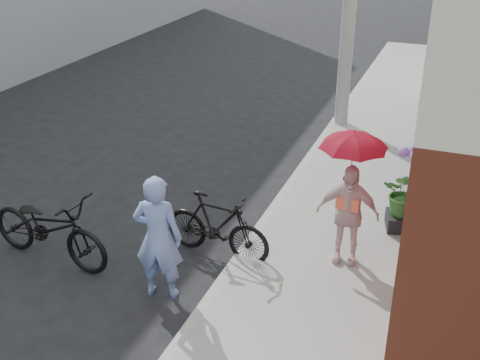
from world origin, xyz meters
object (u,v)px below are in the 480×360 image
Objects in this scene: bike_left at (49,227)px; bike_right at (217,226)px; officer at (158,238)px; kimono_woman at (347,214)px; planter at (401,221)px.

bike_right is at bearing -59.82° from bike_left.
officer is 0.84× the size of bike_left.
kimono_woman reaches higher than bike_left.
planter is (4.39, 2.41, -0.28)m from bike_left.
bike_right is at bearing -174.42° from kimono_woman.
kimono_woman is 1.41m from planter.
officer is 3.82× the size of planter.
officer is at bearing 169.19° from bike_right.
bike_left is 5.02m from planter.
bike_right is 3.64× the size of planter.
bike_right is at bearing -147.22° from planter.
bike_left is 1.24× the size of bike_right.
bike_left is 4.53× the size of planter.
bike_left is at bearing 119.22° from bike_right.
bike_right reaches higher than planter.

